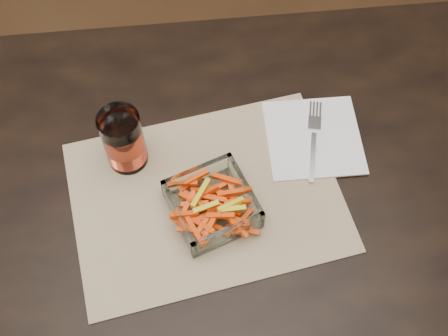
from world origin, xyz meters
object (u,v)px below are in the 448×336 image
(dining_table, at_px, (228,238))
(tumbler, at_px, (124,141))
(glass_bowl, at_px, (212,205))
(fork, at_px, (314,137))

(dining_table, height_order, tumbler, tumbler)
(dining_table, distance_m, glass_bowl, 0.11)
(tumbler, height_order, fork, tumbler)
(tumbler, bearing_deg, glass_bowl, -40.45)
(fork, bearing_deg, dining_table, -127.59)
(tumbler, xyz_separation_m, fork, (0.33, 0.01, -0.05))
(glass_bowl, height_order, fork, glass_bowl)
(glass_bowl, height_order, tumbler, tumbler)
(dining_table, relative_size, fork, 9.46)
(tumbler, bearing_deg, fork, 0.93)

